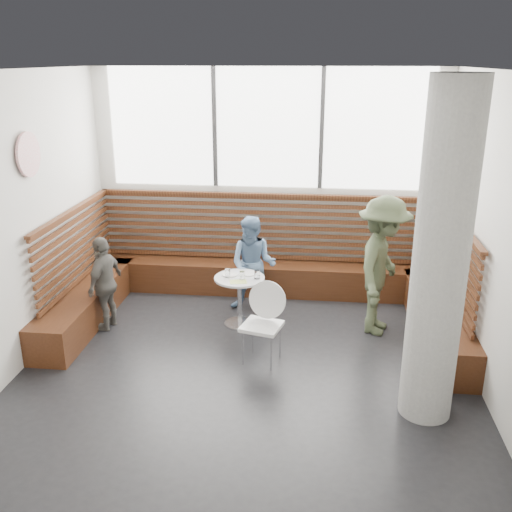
# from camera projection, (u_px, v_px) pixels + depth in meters

# --- Properties ---
(room) EXTENTS (5.00, 5.00, 3.20)m
(room) POSITION_uv_depth(u_px,v_px,m) (245.00, 233.00, 5.88)
(room) COLOR silver
(room) RESTS_ON ground
(booth) EXTENTS (5.00, 2.50, 1.44)m
(booth) POSITION_uv_depth(u_px,v_px,m) (262.00, 278.00, 7.93)
(booth) COLOR #3A1D0E
(booth) RESTS_ON ground
(concrete_column) EXTENTS (0.50, 0.50, 3.20)m
(concrete_column) POSITION_uv_depth(u_px,v_px,m) (441.00, 259.00, 5.12)
(concrete_column) COLOR gray
(concrete_column) RESTS_ON ground
(wall_art) EXTENTS (0.03, 0.50, 0.50)m
(wall_art) POSITION_uv_depth(u_px,v_px,m) (28.00, 154.00, 6.28)
(wall_art) COLOR white
(wall_art) RESTS_ON room
(cafe_table) EXTENTS (0.64, 0.64, 0.66)m
(cafe_table) POSITION_uv_depth(u_px,v_px,m) (240.00, 291.00, 7.32)
(cafe_table) COLOR silver
(cafe_table) RESTS_ON ground
(cafe_chair) EXTENTS (0.44, 0.43, 0.92)m
(cafe_chair) POSITION_uv_depth(u_px,v_px,m) (262.00, 316.00, 6.45)
(cafe_chair) COLOR white
(cafe_chair) RESTS_ON ground
(adult_man) EXTENTS (0.96, 1.28, 1.76)m
(adult_man) POSITION_uv_depth(u_px,v_px,m) (382.00, 266.00, 7.03)
(adult_man) COLOR #444F35
(adult_man) RESTS_ON ground
(child_back) EXTENTS (0.71, 0.59, 1.33)m
(child_back) POSITION_uv_depth(u_px,v_px,m) (253.00, 265.00, 7.69)
(child_back) COLOR #6081A7
(child_back) RESTS_ON ground
(child_left) EXTENTS (0.42, 0.76, 1.22)m
(child_left) POSITION_uv_depth(u_px,v_px,m) (105.00, 283.00, 7.21)
(child_left) COLOR #5E5C55
(child_left) RESTS_ON ground
(plate_near) EXTENTS (0.21, 0.21, 0.01)m
(plate_near) POSITION_uv_depth(u_px,v_px,m) (230.00, 274.00, 7.33)
(plate_near) COLOR white
(plate_near) RESTS_ON cafe_table
(plate_far) EXTENTS (0.20, 0.20, 0.01)m
(plate_far) POSITION_uv_depth(u_px,v_px,m) (249.00, 274.00, 7.36)
(plate_far) COLOR white
(plate_far) RESTS_ON cafe_table
(glass_left) EXTENTS (0.07, 0.07, 0.11)m
(glass_left) POSITION_uv_depth(u_px,v_px,m) (227.00, 273.00, 7.25)
(glass_left) COLOR white
(glass_left) RESTS_ON cafe_table
(glass_mid) EXTENTS (0.07, 0.07, 0.11)m
(glass_mid) POSITION_uv_depth(u_px,v_px,m) (242.00, 276.00, 7.16)
(glass_mid) COLOR white
(glass_mid) RESTS_ON cafe_table
(glass_right) EXTENTS (0.07, 0.07, 0.11)m
(glass_right) POSITION_uv_depth(u_px,v_px,m) (257.00, 275.00, 7.20)
(glass_right) COLOR white
(glass_right) RESTS_ON cafe_table
(menu_card) EXTENTS (0.24, 0.19, 0.00)m
(menu_card) POSITION_uv_depth(u_px,v_px,m) (238.00, 282.00, 7.11)
(menu_card) COLOR #A5C64C
(menu_card) RESTS_ON cafe_table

